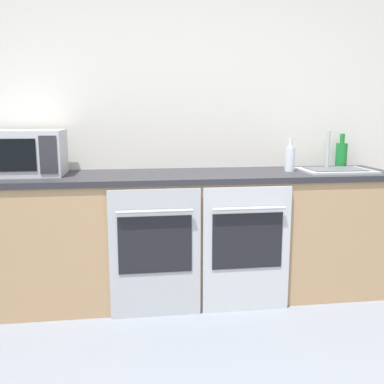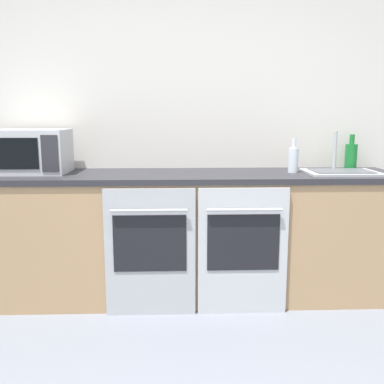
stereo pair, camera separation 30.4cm
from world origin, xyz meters
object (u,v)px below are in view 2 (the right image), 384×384
at_px(oven_right, 243,251).
at_px(sink, 341,171).
at_px(bottle_green, 351,155).
at_px(oven_left, 150,252).
at_px(bottle_clear, 293,159).
at_px(microwave, 32,151).

relative_size(oven_right, sink, 1.70).
xyz_separation_m(oven_right, bottle_green, (0.90, 0.52, 0.57)).
distance_m(oven_left, bottle_clear, 1.20).
distance_m(oven_left, sink, 1.44).
bearing_deg(oven_right, oven_left, 180.00).
distance_m(oven_left, microwave, 1.12).
distance_m(microwave, bottle_green, 2.35).
relative_size(oven_left, oven_right, 1.00).
distance_m(oven_left, bottle_green, 1.69).
bearing_deg(bottle_green, microwave, -176.41).
relative_size(microwave, bottle_clear, 2.08).
height_order(oven_right, microwave, microwave).
height_order(oven_left, bottle_clear, bottle_clear).
bearing_deg(sink, bottle_clear, 170.20).
bearing_deg(sink, oven_right, -159.35).
distance_m(oven_right, bottle_clear, 0.77).
height_order(oven_left, sink, sink).
xyz_separation_m(microwave, bottle_clear, (1.85, -0.05, -0.06)).
bearing_deg(bottle_green, sink, -124.00).
bearing_deg(bottle_clear, sink, -9.80).
relative_size(oven_right, bottle_clear, 3.53).
xyz_separation_m(oven_left, bottle_green, (1.50, 0.52, 0.57)).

